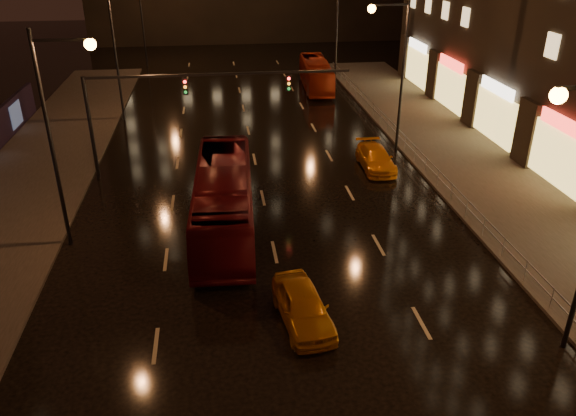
{
  "coord_description": "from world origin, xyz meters",
  "views": [
    {
      "loc": [
        -2.35,
        -12.48,
        13.47
      ],
      "look_at": [
        0.57,
        9.51,
        2.5
      ],
      "focal_mm": 35.0,
      "sensor_mm": 36.0,
      "label": 1
    }
  ],
  "objects_px": {
    "bus_curb": "(316,74)",
    "taxi_far": "(376,158)",
    "taxi_near": "(303,306)",
    "bus_red": "(224,198)"
  },
  "relations": [
    {
      "from": "bus_curb",
      "to": "taxi_near",
      "type": "distance_m",
      "value": 35.64
    },
    {
      "from": "bus_red",
      "to": "taxi_far",
      "type": "xyz_separation_m",
      "value": [
        9.64,
        6.68,
        -0.96
      ]
    },
    {
      "from": "bus_red",
      "to": "bus_curb",
      "type": "height_order",
      "value": "bus_red"
    },
    {
      "from": "bus_red",
      "to": "taxi_near",
      "type": "height_order",
      "value": "bus_red"
    },
    {
      "from": "bus_red",
      "to": "bus_curb",
      "type": "distance_m",
      "value": 28.52
    },
    {
      "from": "bus_red",
      "to": "bus_curb",
      "type": "relative_size",
      "value": 1.2
    },
    {
      "from": "bus_red",
      "to": "taxi_far",
      "type": "relative_size",
      "value": 2.55
    },
    {
      "from": "bus_red",
      "to": "taxi_near",
      "type": "bearing_deg",
      "value": -68.86
    },
    {
      "from": "bus_red",
      "to": "bus_curb",
      "type": "bearing_deg",
      "value": 73.38
    },
    {
      "from": "bus_curb",
      "to": "taxi_far",
      "type": "height_order",
      "value": "bus_curb"
    }
  ]
}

